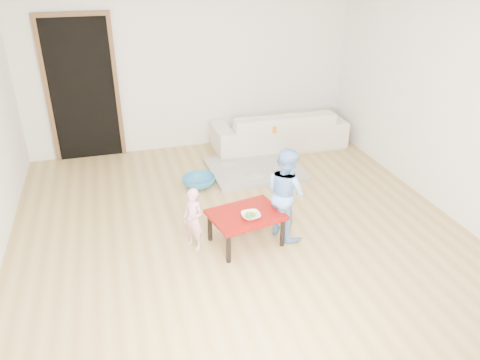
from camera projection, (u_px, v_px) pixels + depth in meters
name	position (u px, v px, depth m)	size (l,w,h in m)	color
floor	(235.00, 222.00, 5.46)	(5.00, 5.00, 0.01)	#A58346
back_wall	(191.00, 64.00, 7.03)	(5.00, 0.02, 2.60)	white
right_wall	(439.00, 97.00, 5.50)	(0.02, 5.00, 2.60)	white
doorway	(83.00, 91.00, 6.75)	(1.02, 0.08, 2.11)	brown
sofa	(279.00, 129.00, 7.40)	(2.08, 0.81, 0.61)	beige
cushion	(261.00, 126.00, 7.08)	(0.41, 0.36, 0.11)	orange
red_table	(246.00, 228.00, 5.01)	(0.74, 0.56, 0.37)	maroon
bowl	(251.00, 216.00, 4.83)	(0.20, 0.20, 0.05)	white
broccoli	(251.00, 215.00, 4.83)	(0.12, 0.12, 0.06)	#2D5919
child_pink	(193.00, 219.00, 4.86)	(0.25, 0.17, 0.69)	pink
child_blue	(286.00, 193.00, 5.02)	(0.50, 0.39, 1.03)	#6694EE
basin	(199.00, 182.00, 6.26)	(0.44, 0.44, 0.14)	teal
blanket	(255.00, 169.00, 6.71)	(1.28, 1.07, 0.06)	#B8B2A2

